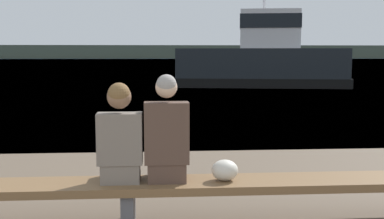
{
  "coord_description": "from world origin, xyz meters",
  "views": [
    {
      "loc": [
        0.66,
        -1.7,
        1.66
      ],
      "look_at": [
        1.22,
        5.86,
        0.78
      ],
      "focal_mm": 45.0,
      "sensor_mm": 36.0,
      "label": 1
    }
  ],
  "objects_px": {
    "person_left": "(120,139)",
    "shopping_bag": "(225,170)",
    "bench_main": "(128,190)",
    "tugboat_red": "(262,62)",
    "person_right": "(167,136)"
  },
  "relations": [
    {
      "from": "bench_main",
      "to": "tugboat_red",
      "type": "xyz_separation_m",
      "value": [
        5.7,
        19.83,
        0.87
      ]
    },
    {
      "from": "person_left",
      "to": "person_right",
      "type": "height_order",
      "value": "person_right"
    },
    {
      "from": "shopping_bag",
      "to": "tugboat_red",
      "type": "height_order",
      "value": "tugboat_red"
    },
    {
      "from": "bench_main",
      "to": "person_left",
      "type": "bearing_deg",
      "value": 172.89
    },
    {
      "from": "bench_main",
      "to": "person_right",
      "type": "bearing_deg",
      "value": 1.23
    },
    {
      "from": "shopping_bag",
      "to": "person_left",
      "type": "bearing_deg",
      "value": 178.56
    },
    {
      "from": "bench_main",
      "to": "tugboat_red",
      "type": "bearing_deg",
      "value": 73.96
    },
    {
      "from": "bench_main",
      "to": "person_right",
      "type": "distance_m",
      "value": 0.64
    },
    {
      "from": "person_right",
      "to": "shopping_bag",
      "type": "xyz_separation_m",
      "value": [
        0.56,
        -0.02,
        -0.34
      ]
    },
    {
      "from": "bench_main",
      "to": "person_left",
      "type": "xyz_separation_m",
      "value": [
        -0.07,
        0.01,
        0.5
      ]
    },
    {
      "from": "person_left",
      "to": "tugboat_red",
      "type": "height_order",
      "value": "tugboat_red"
    },
    {
      "from": "person_left",
      "to": "bench_main",
      "type": "bearing_deg",
      "value": -7.11
    },
    {
      "from": "person_left",
      "to": "shopping_bag",
      "type": "height_order",
      "value": "person_left"
    },
    {
      "from": "bench_main",
      "to": "person_left",
      "type": "distance_m",
      "value": 0.5
    },
    {
      "from": "bench_main",
      "to": "shopping_bag",
      "type": "xyz_separation_m",
      "value": [
        0.94,
        -0.02,
        0.18
      ]
    }
  ]
}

